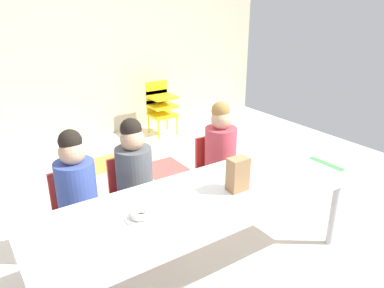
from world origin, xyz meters
name	(u,v)px	position (x,y,z in m)	size (l,w,h in m)	color
ground_plane	(173,221)	(0.01, -0.01, -0.01)	(5.56, 4.57, 0.02)	silver
back_wall	(67,31)	(0.00, 2.28, 1.32)	(5.56, 0.10, 2.64)	beige
craft_table	(199,204)	(-0.15, -0.61, 0.50)	(2.08, 0.72, 0.54)	white
seated_child_near_camera	(76,183)	(-0.72, -0.02, 0.55)	(0.33, 0.33, 0.92)	red
seated_child_middle_seat	(134,168)	(-0.31, -0.02, 0.55)	(0.32, 0.32, 0.92)	red
seated_child_far_right	(220,145)	(0.47, -0.02, 0.55)	(0.32, 0.31, 0.92)	red
kid_chair_yellow_stack	(161,104)	(0.98, 1.88, 0.40)	(0.32, 0.30, 0.68)	yellow
paper_bag_brown	(238,174)	(0.11, -0.65, 0.65)	(0.13, 0.09, 0.22)	#9E754C
paper_plate_near_edge	(141,217)	(-0.55, -0.60, 0.54)	(0.18, 0.18, 0.01)	white
donut_powdered_on_plate	(141,214)	(-0.55, -0.60, 0.57)	(0.12, 0.12, 0.04)	white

